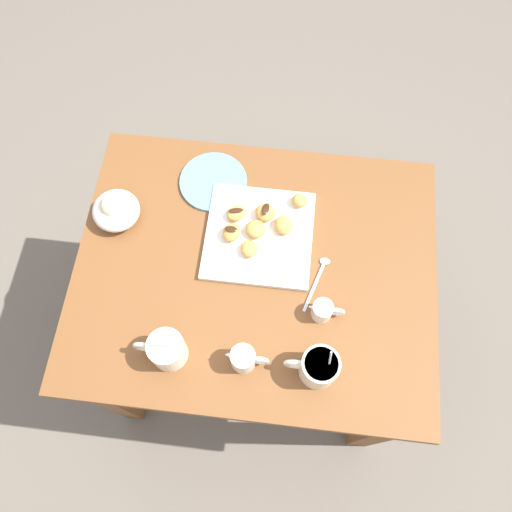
{
  "coord_description": "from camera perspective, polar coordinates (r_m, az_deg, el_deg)",
  "views": [
    {
      "loc": [
        -0.06,
        0.49,
        2.0
      ],
      "look_at": [
        0.0,
        -0.03,
        0.78
      ],
      "focal_mm": 35.8,
      "sensor_mm": 36.0,
      "label": 1
    }
  ],
  "objects": [
    {
      "name": "cream_pitcher_white",
      "position": [
        1.23,
        -1.48,
        -11.37
      ],
      "size": [
        0.1,
        0.06,
        0.07
      ],
      "color": "silver",
      "rests_on": "dining_table"
    },
    {
      "name": "pastry_plate_square",
      "position": [
        1.37,
        0.27,
        2.31
      ],
      "size": [
        0.28,
        0.28,
        0.02
      ],
      "primitive_type": "cube",
      "color": "silver",
      "rests_on": "dining_table"
    },
    {
      "name": "saucer_sky_left",
      "position": [
        1.45,
        -4.79,
        8.27
      ],
      "size": [
        0.19,
        0.19,
        0.01
      ],
      "primitive_type": "cylinder",
      "color": "#66A8DB",
      "rests_on": "dining_table"
    },
    {
      "name": "beignet_2",
      "position": [
        1.37,
        -2.21,
        4.8
      ],
      "size": [
        0.07,
        0.07,
        0.03
      ],
      "primitive_type": "ellipsoid",
      "rotation": [
        0.0,
        0.0,
        3.79
      ],
      "color": "#D19347",
      "rests_on": "pastry_plate_square"
    },
    {
      "name": "chocolate_sauce_pitcher",
      "position": [
        1.28,
        7.48,
        -6.02
      ],
      "size": [
        0.09,
        0.05,
        0.06
      ],
      "color": "silver",
      "rests_on": "dining_table"
    },
    {
      "name": "beignet_0",
      "position": [
        1.37,
        1.05,
        4.89
      ],
      "size": [
        0.06,
        0.06,
        0.03
      ],
      "primitive_type": "ellipsoid",
      "rotation": [
        0.0,
        0.0,
        4.87
      ],
      "color": "#D19347",
      "rests_on": "pastry_plate_square"
    },
    {
      "name": "chocolate_drizzle_0",
      "position": [
        1.35,
        1.07,
        5.26
      ],
      "size": [
        0.03,
        0.04,
        0.0
      ],
      "primitive_type": "ellipsoid",
      "rotation": [
        0.0,
        0.0,
        4.53
      ],
      "color": "#381E11",
      "rests_on": "beignet_0"
    },
    {
      "name": "chocolate_drizzle_4",
      "position": [
        1.33,
        -2.81,
        3.01
      ],
      "size": [
        0.03,
        0.02,
        0.0
      ],
      "primitive_type": "ellipsoid",
      "rotation": [
        0.0,
        0.0,
        3.14
      ],
      "color": "#381E11",
      "rests_on": "beignet_4"
    },
    {
      "name": "beignet_4",
      "position": [
        1.34,
        -2.77,
        2.65
      ],
      "size": [
        0.06,
        0.07,
        0.04
      ],
      "primitive_type": "ellipsoid",
      "rotation": [
        0.0,
        0.0,
        2.82
      ],
      "color": "#D19347",
      "rests_on": "pastry_plate_square"
    },
    {
      "name": "beignet_1",
      "position": [
        1.33,
        -0.74,
        0.81
      ],
      "size": [
        0.05,
        0.05,
        0.03
      ],
      "primitive_type": "ellipsoid",
      "rotation": [
        0.0,
        0.0,
        4.84
      ],
      "color": "#D19347",
      "rests_on": "pastry_plate_square"
    },
    {
      "name": "chocolate_drizzle_2",
      "position": [
        1.36,
        -2.23,
        5.1
      ],
      "size": [
        0.04,
        0.02,
        0.0
      ],
      "primitive_type": "ellipsoid",
      "rotation": [
        0.0,
        0.0,
        3.34
      ],
      "color": "#381E11",
      "rests_on": "beignet_2"
    },
    {
      "name": "coffee_mug_cream_left",
      "position": [
        1.22,
        6.98,
        -12.21
      ],
      "size": [
        0.13,
        0.09,
        0.14
      ],
      "color": "silver",
      "rests_on": "dining_table"
    },
    {
      "name": "coffee_mug_cream_right",
      "position": [
        1.24,
        -9.98,
        -10.25
      ],
      "size": [
        0.13,
        0.09,
        0.14
      ],
      "color": "silver",
      "rests_on": "dining_table"
    },
    {
      "name": "loose_spoon_near_saucer",
      "position": [
        1.33,
        6.97,
        -2.34
      ],
      "size": [
        0.06,
        0.15,
        0.01
      ],
      "color": "silver",
      "rests_on": "dining_table"
    },
    {
      "name": "beignet_5",
      "position": [
        1.39,
        4.89,
        6.21
      ],
      "size": [
        0.05,
        0.05,
        0.03
      ],
      "primitive_type": "ellipsoid",
      "rotation": [
        0.0,
        0.0,
        1.1
      ],
      "color": "#D19347",
      "rests_on": "pastry_plate_square"
    },
    {
      "name": "ground_plane",
      "position": [
        2.06,
        -0.07,
        -9.19
      ],
      "size": [
        8.0,
        8.0,
        0.0
      ],
      "primitive_type": "plane",
      "color": "#665B51"
    },
    {
      "name": "beignet_6",
      "position": [
        1.35,
        -0.04,
        3.03
      ],
      "size": [
        0.06,
        0.06,
        0.03
      ],
      "primitive_type": "ellipsoid",
      "rotation": [
        0.0,
        0.0,
        0.16
      ],
      "color": "#D19347",
      "rests_on": "pastry_plate_square"
    },
    {
      "name": "beignet_3",
      "position": [
        1.36,
        3.12,
        3.45
      ],
      "size": [
        0.07,
        0.07,
        0.03
      ],
      "primitive_type": "ellipsoid",
      "rotation": [
        0.0,
        0.0,
        5.14
      ],
      "color": "#D19347",
      "rests_on": "pastry_plate_square"
    },
    {
      "name": "dining_table",
      "position": [
        1.48,
        -0.1,
        -3.59
      ],
      "size": [
        0.95,
        0.76,
        0.76
      ],
      "color": "brown",
      "rests_on": "ground_plane"
    },
    {
      "name": "ice_cream_bowl",
      "position": [
        1.42,
        -15.41,
        5.03
      ],
      "size": [
        0.13,
        0.13,
        0.09
      ],
      "color": "silver",
      "rests_on": "dining_table"
    }
  ]
}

